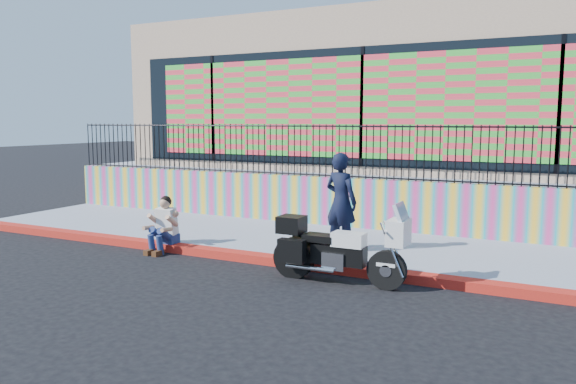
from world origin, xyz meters
The scene contains 10 objects.
ground centered at (0.00, 0.00, 0.00)m, with size 90.00×90.00×0.00m, color black.
red_curb centered at (0.00, 0.00, 0.07)m, with size 16.00×0.30×0.15m, color #A10B1D.
sidewalk centered at (0.00, 1.65, 0.07)m, with size 16.00×3.00×0.15m, color gray.
mural_wall centered at (0.00, 3.25, 0.70)m, with size 16.00×0.20×1.10m, color #D83887.
metal_fence centered at (0.00, 3.25, 1.85)m, with size 15.80×0.04×1.20m, color black, non-canonical shape.
elevated_platform centered at (0.00, 8.35, 0.62)m, with size 16.00×10.00×1.25m, color gray.
storefront_building centered at (0.00, 8.13, 3.25)m, with size 14.00×8.06×4.00m.
police_motorcycle centered at (1.24, -0.56, 0.56)m, with size 2.16×0.71×1.34m.
police_officer centered at (0.72, 0.98, 1.05)m, with size 0.66×0.43×1.81m, color black.
seated_man centered at (-2.52, -0.16, 0.45)m, with size 0.54×0.71×1.06m.
Camera 1 is at (4.41, -8.58, 2.54)m, focal length 35.00 mm.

